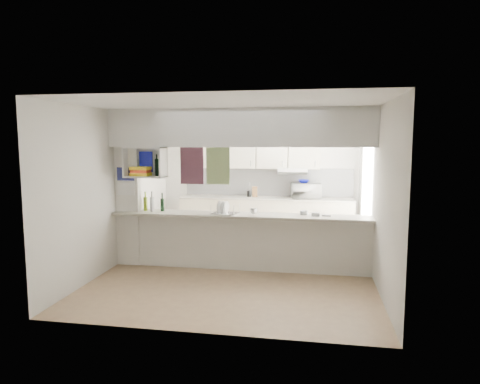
% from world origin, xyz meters
% --- Properties ---
extents(floor, '(4.80, 4.80, 0.00)m').
position_xyz_m(floor, '(0.00, 0.00, 0.00)').
color(floor, '#987558').
rests_on(floor, ground).
extents(ceiling, '(4.80, 4.80, 0.00)m').
position_xyz_m(ceiling, '(0.00, 0.00, 2.60)').
color(ceiling, white).
rests_on(ceiling, wall_back).
extents(wall_back, '(4.20, 0.00, 4.20)m').
position_xyz_m(wall_back, '(0.00, 2.40, 1.30)').
color(wall_back, silver).
rests_on(wall_back, floor).
extents(wall_left, '(0.00, 4.80, 4.80)m').
position_xyz_m(wall_left, '(-2.10, 0.00, 1.30)').
color(wall_left, silver).
rests_on(wall_left, floor).
extents(wall_right, '(0.00, 4.80, 4.80)m').
position_xyz_m(wall_right, '(2.10, 0.00, 1.30)').
color(wall_right, silver).
rests_on(wall_right, floor).
extents(servery_partition, '(4.20, 0.50, 2.60)m').
position_xyz_m(servery_partition, '(-0.17, 0.00, 1.66)').
color(servery_partition, silver).
rests_on(servery_partition, floor).
extents(cubby_shelf, '(0.65, 0.35, 0.50)m').
position_xyz_m(cubby_shelf, '(-1.57, -0.06, 1.71)').
color(cubby_shelf, white).
rests_on(cubby_shelf, bulkhead).
extents(kitchen_run, '(3.60, 0.63, 2.24)m').
position_xyz_m(kitchen_run, '(0.16, 2.14, 0.83)').
color(kitchen_run, beige).
rests_on(kitchen_run, floor).
extents(microwave, '(0.64, 0.49, 0.32)m').
position_xyz_m(microwave, '(1.03, 2.10, 1.08)').
color(microwave, white).
rests_on(microwave, bench_top).
extents(bowl, '(0.24, 0.24, 0.06)m').
position_xyz_m(bowl, '(0.98, 2.11, 1.27)').
color(bowl, '#0C118E').
rests_on(bowl, microwave).
extents(dish_rack, '(0.46, 0.37, 0.22)m').
position_xyz_m(dish_rack, '(-0.23, -0.03, 1.01)').
color(dish_rack, silver).
rests_on(dish_rack, breakfast_bar).
extents(cup, '(0.14, 0.14, 0.09)m').
position_xyz_m(cup, '(0.24, -0.05, 0.98)').
color(cup, white).
rests_on(cup, dish_rack).
extents(wine_bottles, '(0.52, 0.15, 0.34)m').
position_xyz_m(wine_bottles, '(-1.55, 0.01, 1.04)').
color(wine_bottles, black).
rests_on(wine_bottles, breakfast_bar).
extents(plastic_tubs, '(0.48, 0.21, 0.06)m').
position_xyz_m(plastic_tubs, '(1.12, 0.07, 0.95)').
color(plastic_tubs, silver).
rests_on(plastic_tubs, breakfast_bar).
extents(utensil_jar, '(0.09, 0.09, 0.13)m').
position_xyz_m(utensil_jar, '(-0.16, 2.15, 0.99)').
color(utensil_jar, black).
rests_on(utensil_jar, bench_top).
extents(knife_block, '(0.12, 0.10, 0.22)m').
position_xyz_m(knife_block, '(-0.05, 2.18, 1.03)').
color(knife_block, brown).
rests_on(knife_block, bench_top).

